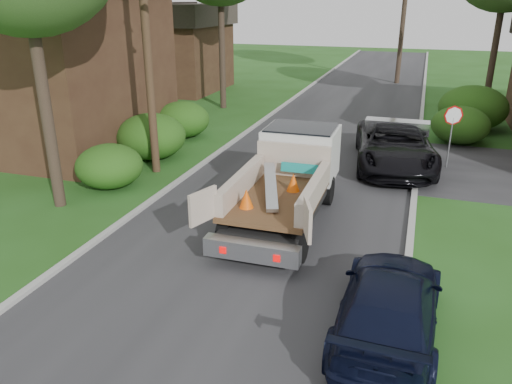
{
  "coord_description": "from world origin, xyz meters",
  "views": [
    {
      "loc": [
        3.93,
        -11.19,
        6.29
      ],
      "look_at": [
        -0.16,
        1.18,
        1.2
      ],
      "focal_mm": 35.0,
      "sensor_mm": 36.0,
      "label": 1
    }
  ],
  "objects_px": {
    "utility_pole": "(146,32)",
    "flatbed_truck": "(292,171)",
    "black_pickup": "(395,145)",
    "navy_suv": "(389,304)",
    "stop_sign": "(452,124)",
    "house_left_far": "(170,46)",
    "house_left_near": "(38,48)"
  },
  "relations": [
    {
      "from": "stop_sign",
      "to": "navy_suv",
      "type": "relative_size",
      "value": 0.53
    },
    {
      "from": "navy_suv",
      "to": "house_left_far",
      "type": "bearing_deg",
      "value": -53.29
    },
    {
      "from": "house_left_far",
      "to": "utility_pole",
      "type": "bearing_deg",
      "value": -64.77
    },
    {
      "from": "flatbed_truck",
      "to": "navy_suv",
      "type": "height_order",
      "value": "flatbed_truck"
    },
    {
      "from": "utility_pole",
      "to": "flatbed_truck",
      "type": "distance_m",
      "value": 7.34
    },
    {
      "from": "house_left_far",
      "to": "flatbed_truck",
      "type": "xyz_separation_m",
      "value": [
        13.92,
        -19.07,
        -1.73
      ]
    },
    {
      "from": "house_left_near",
      "to": "house_left_far",
      "type": "bearing_deg",
      "value": 95.71
    },
    {
      "from": "house_left_near",
      "to": "black_pickup",
      "type": "xyz_separation_m",
      "value": [
        15.17,
        1.52,
        -3.41
      ]
    },
    {
      "from": "stop_sign",
      "to": "flatbed_truck",
      "type": "height_order",
      "value": "stop_sign"
    },
    {
      "from": "stop_sign",
      "to": "utility_pole",
      "type": "distance_m",
      "value": 11.91
    },
    {
      "from": "house_left_far",
      "to": "navy_suv",
      "type": "distance_m",
      "value": 30.09
    },
    {
      "from": "flatbed_truck",
      "to": "black_pickup",
      "type": "height_order",
      "value": "flatbed_truck"
    },
    {
      "from": "utility_pole",
      "to": "navy_suv",
      "type": "height_order",
      "value": "utility_pole"
    },
    {
      "from": "flatbed_truck",
      "to": "stop_sign",
      "type": "bearing_deg",
      "value": 51.16
    },
    {
      "from": "house_left_near",
      "to": "house_left_far",
      "type": "xyz_separation_m",
      "value": [
        -1.5,
        15.0,
        -1.23
      ]
    },
    {
      "from": "utility_pole",
      "to": "flatbed_truck",
      "type": "height_order",
      "value": "utility_pole"
    },
    {
      "from": "house_left_far",
      "to": "black_pickup",
      "type": "height_order",
      "value": "house_left_far"
    },
    {
      "from": "black_pickup",
      "to": "stop_sign",
      "type": "bearing_deg",
      "value": 5.33
    },
    {
      "from": "stop_sign",
      "to": "navy_suv",
      "type": "height_order",
      "value": "stop_sign"
    },
    {
      "from": "utility_pole",
      "to": "flatbed_truck",
      "type": "xyz_separation_m",
      "value": [
        5.9,
        -2.05,
        -3.85
      ]
    },
    {
      "from": "stop_sign",
      "to": "navy_suv",
      "type": "xyz_separation_m",
      "value": [
        -1.4,
        -11.5,
        -1.09
      ]
    },
    {
      "from": "stop_sign",
      "to": "house_left_near",
      "type": "relative_size",
      "value": 0.26
    },
    {
      "from": "house_left_far",
      "to": "flatbed_truck",
      "type": "bearing_deg",
      "value": -53.87
    },
    {
      "from": "navy_suv",
      "to": "stop_sign",
      "type": "bearing_deg",
      "value": -95.46
    },
    {
      "from": "flatbed_truck",
      "to": "utility_pole",
      "type": "bearing_deg",
      "value": 160.27
    },
    {
      "from": "black_pickup",
      "to": "navy_suv",
      "type": "relative_size",
      "value": 1.33
    },
    {
      "from": "flatbed_truck",
      "to": "house_left_far",
      "type": "bearing_deg",
      "value": 125.53
    },
    {
      "from": "house_left_near",
      "to": "house_left_far",
      "type": "height_order",
      "value": "house_left_near"
    },
    {
      "from": "black_pickup",
      "to": "navy_suv",
      "type": "distance_m",
      "value": 11.03
    },
    {
      "from": "utility_pole",
      "to": "black_pickup",
      "type": "xyz_separation_m",
      "value": [
        8.65,
        3.53,
        -4.3
      ]
    },
    {
      "from": "house_left_far",
      "to": "black_pickup",
      "type": "distance_m",
      "value": 21.55
    },
    {
      "from": "black_pickup",
      "to": "utility_pole",
      "type": "bearing_deg",
      "value": -165.86
    }
  ]
}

